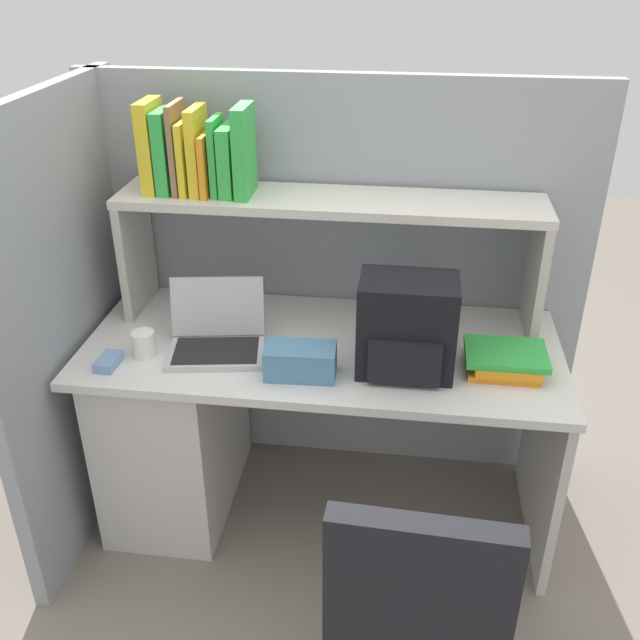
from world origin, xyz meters
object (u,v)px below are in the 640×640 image
object	(u,v)px
laptop	(217,335)
paper_cup	(144,344)
computer_mouse	(108,362)
tissue_box	(300,361)
backpack	(407,328)

from	to	relation	value
laptop	paper_cup	world-z (taller)	laptop
computer_mouse	paper_cup	world-z (taller)	paper_cup
paper_cup	computer_mouse	bearing A→B (deg)	-138.95
tissue_box	backpack	bearing A→B (deg)	10.83
laptop	paper_cup	xyz separation A→B (m)	(-0.23, -0.08, -0.01)
backpack	paper_cup	bearing A→B (deg)	-178.25
computer_mouse	laptop	bearing A→B (deg)	29.61
laptop	tissue_box	xyz separation A→B (m)	(0.30, -0.13, -0.00)
computer_mouse	paper_cup	distance (m)	0.13
computer_mouse	paper_cup	xyz separation A→B (m)	(0.09, 0.08, 0.03)
backpack	computer_mouse	bearing A→B (deg)	-173.55
paper_cup	tissue_box	size ratio (longest dim) A/B	0.39
backpack	paper_cup	world-z (taller)	backpack
backpack	tissue_box	bearing A→B (deg)	-166.73
laptop	tissue_box	distance (m)	0.32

